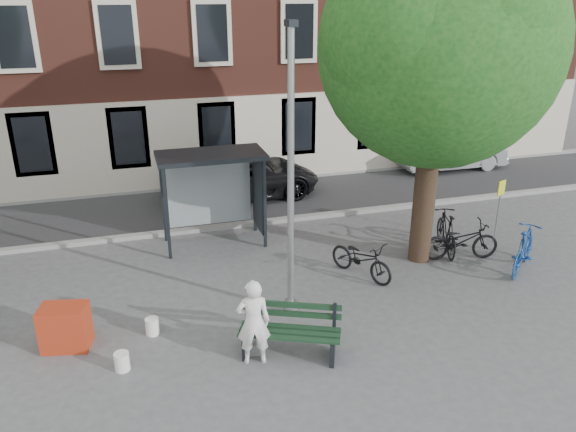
% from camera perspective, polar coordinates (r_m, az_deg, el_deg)
% --- Properties ---
extents(ground, '(90.00, 90.00, 0.00)m').
position_cam_1_polar(ground, '(12.64, 0.26, -9.53)').
color(ground, '#4C4C4F').
rests_on(ground, ground).
extents(road, '(40.00, 4.00, 0.01)m').
position_cam_1_polar(road, '(18.80, -5.93, 1.25)').
color(road, '#28282B').
rests_on(road, ground).
extents(curb_near, '(40.00, 0.25, 0.12)m').
position_cam_1_polar(curb_near, '(16.95, -4.64, -0.85)').
color(curb_near, gray).
rests_on(curb_near, ground).
extents(curb_far, '(40.00, 0.25, 0.12)m').
position_cam_1_polar(curb_far, '(20.64, -7.01, 3.27)').
color(curb_far, gray).
rests_on(curb_far, ground).
extents(lamppost, '(0.28, 0.35, 6.11)m').
position_cam_1_polar(lamppost, '(11.44, 0.28, 2.45)').
color(lamppost, '#9EA0A3').
rests_on(lamppost, ground).
extents(tree_right, '(5.76, 5.60, 8.20)m').
position_cam_1_polar(tree_right, '(13.75, 15.47, 17.08)').
color(tree_right, black).
rests_on(tree_right, ground).
extents(bus_shelter, '(2.85, 1.45, 2.62)m').
position_cam_1_polar(bus_shelter, '(15.38, -6.36, 4.06)').
color(bus_shelter, '#1E2328').
rests_on(bus_shelter, ground).
extents(painter, '(0.69, 0.51, 1.74)m').
position_cam_1_polar(painter, '(10.63, -3.53, -10.71)').
color(painter, white).
rests_on(painter, ground).
extents(bench, '(2.02, 1.35, 1.00)m').
position_cam_1_polar(bench, '(11.05, 0.21, -11.82)').
color(bench, '#1E2328').
rests_on(bench, ground).
extents(bike_a, '(2.10, 1.08, 1.05)m').
position_cam_1_polar(bike_a, '(15.37, 17.15, -2.40)').
color(bike_a, black).
rests_on(bike_a, ground).
extents(bike_b, '(1.85, 1.66, 1.17)m').
position_cam_1_polar(bike_b, '(15.26, 22.84, -3.12)').
color(bike_b, navy).
rests_on(bike_b, ground).
extents(bike_c, '(1.43, 1.94, 0.97)m').
position_cam_1_polar(bike_c, '(13.92, 7.47, -4.32)').
color(bike_c, black).
rests_on(bike_c, ground).
extents(bike_d, '(1.07, 1.97, 1.14)m').
position_cam_1_polar(bike_d, '(15.70, 15.80, -1.55)').
color(bike_d, black).
rests_on(bike_d, ground).
extents(car_dark, '(5.49, 2.96, 1.46)m').
position_cam_1_polar(car_dark, '(19.20, -4.65, 4.05)').
color(car_dark, black).
rests_on(car_dark, ground).
extents(car_silver, '(4.37, 1.53, 1.44)m').
position_cam_1_polar(car_silver, '(23.16, 16.27, 6.32)').
color(car_silver, '#95989C').
rests_on(car_silver, ground).
extents(red_stand, '(1.01, 0.78, 0.90)m').
position_cam_1_polar(red_stand, '(12.06, -21.69, -10.46)').
color(red_stand, '#A62F16').
rests_on(red_stand, ground).
extents(bucket_b, '(0.31, 0.31, 0.36)m').
position_cam_1_polar(bucket_b, '(11.23, -16.51, -13.98)').
color(bucket_b, white).
rests_on(bucket_b, ground).
extents(bucket_c, '(0.33, 0.33, 0.36)m').
position_cam_1_polar(bucket_c, '(12.09, -13.62, -10.84)').
color(bucket_c, white).
rests_on(bucket_c, ground).
extents(notice_sign, '(0.30, 0.14, 1.81)m').
position_cam_1_polar(notice_sign, '(16.48, 20.73, 1.67)').
color(notice_sign, '#9EA0A3').
rests_on(notice_sign, ground).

